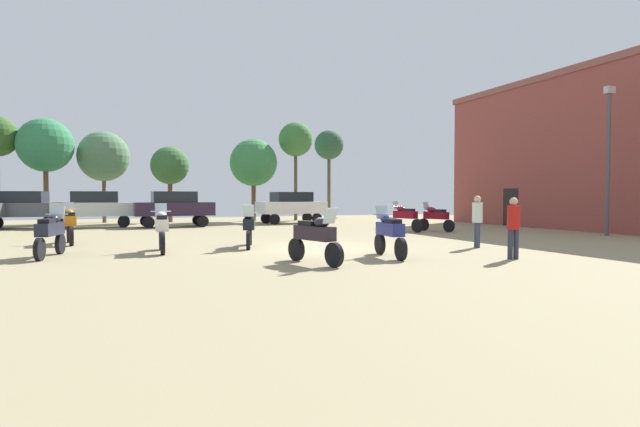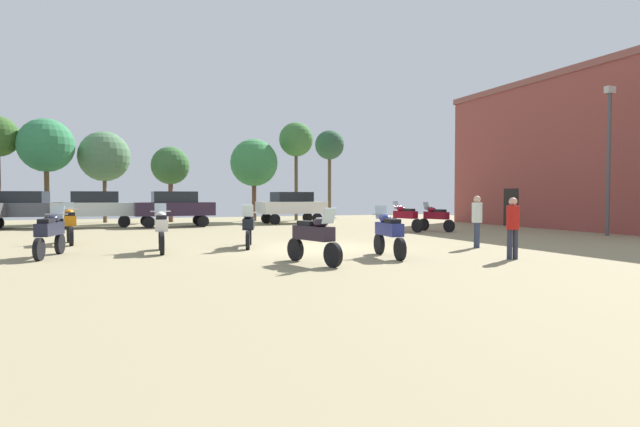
{
  "view_description": "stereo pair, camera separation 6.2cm",
  "coord_description": "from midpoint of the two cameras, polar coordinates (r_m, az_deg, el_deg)",
  "views": [
    {
      "loc": [
        -5.86,
        -15.61,
        1.75
      ],
      "look_at": [
        2.56,
        5.91,
        0.95
      ],
      "focal_mm": 28.09,
      "sensor_mm": 36.0,
      "label": 1
    },
    {
      "loc": [
        -5.8,
        -15.63,
        1.75
      ],
      "look_at": [
        2.56,
        5.91,
        0.95
      ],
      "focal_mm": 28.09,
      "sensor_mm": 36.0,
      "label": 2
    }
  ],
  "objects": [
    {
      "name": "motorcycle_1",
      "position": [
        20.22,
        -26.7,
        -1.04
      ],
      "size": [
        0.65,
        2.15,
        1.51
      ],
      "rotation": [
        0.0,
        0.0,
        0.15
      ],
      "color": "black",
      "rests_on": "ground"
    },
    {
      "name": "motorcycle_6",
      "position": [
        17.1,
        -8.18,
        -1.44
      ],
      "size": [
        0.81,
        2.22,
        1.45
      ],
      "rotation": [
        0.0,
        0.0,
        2.87
      ],
      "color": "black",
      "rests_on": "ground"
    },
    {
      "name": "tree_5",
      "position": [
        35.07,
        -16.79,
        5.2
      ],
      "size": [
        2.53,
        2.53,
        5.06
      ],
      "color": "brown",
      "rests_on": "ground"
    },
    {
      "name": "motorcycle_5",
      "position": [
        16.1,
        -28.45,
        -1.86
      ],
      "size": [
        0.73,
        2.24,
        1.46
      ],
      "rotation": [
        0.0,
        0.0,
        -0.2
      ],
      "color": "black",
      "rests_on": "ground"
    },
    {
      "name": "tree_8",
      "position": [
        35.15,
        -28.87,
        6.79
      ],
      "size": [
        3.27,
        3.27,
        6.49
      ],
      "color": "brown",
      "rests_on": "ground"
    },
    {
      "name": "car_4",
      "position": [
        30.4,
        -24.28,
        0.74
      ],
      "size": [
        4.31,
        1.82,
        2.0
      ],
      "rotation": [
        0.0,
        0.0,
        1.57
      ],
      "color": "black",
      "rests_on": "ground"
    },
    {
      "name": "car_1",
      "position": [
        31.28,
        -30.94,
        0.67
      ],
      "size": [
        4.49,
        2.33,
        2.0
      ],
      "rotation": [
        0.0,
        0.0,
        1.44
      ],
      "color": "black",
      "rests_on": "ground"
    },
    {
      "name": "brick_building",
      "position": [
        31.24,
        28.62,
        6.13
      ],
      "size": [
        6.12,
        16.87,
        8.28
      ],
      "color": "brown",
      "rests_on": "ground"
    },
    {
      "name": "tree_7",
      "position": [
        35.88,
        -23.48,
        5.97
      ],
      "size": [
        3.27,
        3.27,
        5.98
      ],
      "color": "brown",
      "rests_on": "ground"
    },
    {
      "name": "motorcycle_4",
      "position": [
        16.19,
        -17.7,
        -1.63
      ],
      "size": [
        0.62,
        2.18,
        1.51
      ],
      "rotation": [
        0.0,
        0.0,
        -0.04
      ],
      "color": "black",
      "rests_on": "ground"
    },
    {
      "name": "lamp_post",
      "position": [
        25.23,
        29.94,
        6.04
      ],
      "size": [
        0.44,
        0.24,
        6.48
      ],
      "color": "#47474C",
      "rests_on": "ground"
    },
    {
      "name": "ground_plane",
      "position": [
        16.76,
        -0.89,
        -3.98
      ],
      "size": [
        44.0,
        52.0,
        0.02
      ],
      "color": "gray"
    },
    {
      "name": "car_2",
      "position": [
        29.49,
        -16.34,
        0.81
      ],
      "size": [
        4.39,
        2.02,
        2.0
      ],
      "rotation": [
        0.0,
        0.0,
        1.62
      ],
      "color": "black",
      "rests_on": "ground"
    },
    {
      "name": "motorcycle_3",
      "position": [
        12.73,
        -0.71,
        -2.6
      ],
      "size": [
        0.83,
        2.15,
        1.45
      ],
      "rotation": [
        0.0,
        0.0,
        3.43
      ],
      "color": "black",
      "rests_on": "ground"
    },
    {
      "name": "motorcycle_2",
      "position": [
        25.26,
        12.97,
        -0.39
      ],
      "size": [
        0.8,
        2.14,
        1.44
      ],
      "rotation": [
        0.0,
        0.0,
        0.27
      ],
      "color": "black",
      "rests_on": "ground"
    },
    {
      "name": "tree_6",
      "position": [
        38.45,
        0.99,
        7.69
      ],
      "size": [
        2.23,
        2.23,
        6.76
      ],
      "color": "brown",
      "rests_on": "ground"
    },
    {
      "name": "person_1",
      "position": [
        14.65,
        21.06,
        -1.06
      ],
      "size": [
        0.41,
        0.41,
        1.69
      ],
      "rotation": [
        0.0,
        0.0,
        6.06
      ],
      "color": "#292C3D",
      "rests_on": "ground"
    },
    {
      "name": "car_5",
      "position": [
        31.94,
        -3.33,
        0.97
      ],
      "size": [
        4.47,
        2.26,
        2.0
      ],
      "rotation": [
        0.0,
        0.0,
        1.68
      ],
      "color": "black",
      "rests_on": "ground"
    },
    {
      "name": "motorcycle_7",
      "position": [
        14.31,
        7.8,
        -2.11
      ],
      "size": [
        0.62,
        2.14,
        1.45
      ],
      "rotation": [
        0.0,
        0.0,
        -0.12
      ],
      "color": "black",
      "rests_on": "ground"
    },
    {
      "name": "person_2",
      "position": [
        17.59,
        17.39,
        -0.42
      ],
      "size": [
        0.44,
        0.44,
        1.75
      ],
      "rotation": [
        0.0,
        0.0,
        1.22
      ],
      "color": "#2D374E",
      "rests_on": "ground"
    },
    {
      "name": "tree_2",
      "position": [
        36.36,
        -2.85,
        8.33
      ],
      "size": [
        2.44,
        2.44,
        7.05
      ],
      "color": "brown",
      "rests_on": "ground"
    },
    {
      "name": "motorcycle_8",
      "position": [
        24.78,
        9.57,
        -0.36
      ],
      "size": [
        0.81,
        2.15,
        1.49
      ],
      "rotation": [
        0.0,
        0.0,
        0.28
      ],
      "color": "black",
      "rests_on": "ground"
    },
    {
      "name": "tree_4",
      "position": [
        35.51,
        -7.64,
        5.73
      ],
      "size": [
        3.31,
        3.31,
        5.74
      ],
      "color": "brown",
      "rests_on": "ground"
    }
  ]
}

